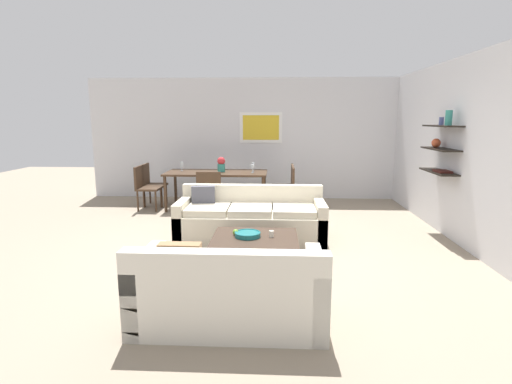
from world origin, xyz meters
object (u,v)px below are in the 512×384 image
(decorative_bowl, at_px, (247,234))
(dining_chair_left_near, at_px, (145,185))
(sofa_beige, at_px, (251,220))
(apple_on_coffee_table, at_px, (236,232))
(wine_glass_right_near, at_px, (252,167))
(loveseat_white, at_px, (229,291))
(coffee_table, at_px, (255,253))
(dining_table, at_px, (217,175))
(dining_chair_foot, at_px, (210,191))
(dining_chair_right_far, at_px, (287,183))
(wine_glass_right_far, at_px, (253,165))
(wine_glass_left_far, at_px, (182,165))
(dining_chair_left_far, at_px, (151,182))
(dining_chair_right_near, at_px, (287,186))
(candle_jar, at_px, (271,234))
(centerpiece_vase, at_px, (221,164))

(decorative_bowl, bearing_deg, dining_chair_left_near, 127.14)
(sofa_beige, height_order, apple_on_coffee_table, sofa_beige)
(wine_glass_right_near, bearing_deg, loveseat_white, -89.36)
(coffee_table, distance_m, dining_table, 3.41)
(coffee_table, height_order, dining_chair_left_near, dining_chair_left_near)
(coffee_table, bearing_deg, sofa_beige, 96.10)
(loveseat_white, bearing_deg, dining_chair_foot, 101.92)
(loveseat_white, bearing_deg, apple_on_coffee_table, 93.40)
(dining_chair_right_far, bearing_deg, wine_glass_right_far, -172.36)
(decorative_bowl, distance_m, wine_glass_left_far, 3.71)
(dining_chair_right_far, bearing_deg, coffee_table, -97.90)
(apple_on_coffee_table, height_order, dining_chair_left_far, dining_chair_left_far)
(apple_on_coffee_table, bearing_deg, dining_table, 102.53)
(dining_table, height_order, wine_glass_right_far, wine_glass_right_far)
(apple_on_coffee_table, bearing_deg, wine_glass_left_far, 113.74)
(decorative_bowl, distance_m, dining_chair_left_near, 3.76)
(loveseat_white, xyz_separation_m, dining_chair_right_near, (0.64, 4.37, 0.21))
(dining_chair_left_far, relative_size, wine_glass_right_far, 4.95)
(candle_jar, xyz_separation_m, wine_glass_left_far, (-1.88, 3.31, 0.46))
(decorative_bowl, height_order, dining_table, dining_table)
(centerpiece_vase, bearing_deg, wine_glass_right_near, -13.16)
(dining_chair_left_far, distance_m, dining_chair_right_near, 2.87)
(dining_chair_left_near, bearing_deg, sofa_beige, -39.46)
(coffee_table, xyz_separation_m, decorative_bowl, (-0.09, 0.04, 0.22))
(coffee_table, bearing_deg, loveseat_white, -96.83)
(loveseat_white, relative_size, coffee_table, 1.60)
(dining_table, bearing_deg, dining_chair_foot, -90.00)
(wine_glass_left_far, bearing_deg, wine_glass_right_far, 0.00)
(dining_chair_left_far, bearing_deg, dining_chair_right_far, 0.00)
(dining_chair_right_far, relative_size, dining_chair_left_far, 1.00)
(decorative_bowl, height_order, wine_glass_right_near, wine_glass_right_near)
(sofa_beige, height_order, wine_glass_left_far, wine_glass_left_far)
(dining_chair_left_near, bearing_deg, coffee_table, -52.08)
(coffee_table, xyz_separation_m, dining_chair_right_near, (0.48, 3.04, 0.31))
(apple_on_coffee_table, relative_size, dining_chair_left_far, 0.08)
(decorative_bowl, distance_m, dining_chair_foot, 2.49)
(sofa_beige, height_order, wine_glass_right_near, wine_glass_right_near)
(decorative_bowl, height_order, apple_on_coffee_table, apple_on_coffee_table)
(loveseat_white, distance_m, dining_chair_foot, 3.80)
(sofa_beige, bearing_deg, centerpiece_vase, 109.14)
(dining_table, bearing_deg, wine_glass_right_far, 8.73)
(apple_on_coffee_table, xyz_separation_m, wine_glass_right_far, (0.04, 3.26, 0.46))
(wine_glass_left_far, bearing_deg, dining_chair_foot, -53.01)
(dining_chair_right_far, distance_m, dining_chair_right_near, 0.41)
(wine_glass_right_near, bearing_deg, wine_glass_right_far, 90.00)
(coffee_table, distance_m, wine_glass_left_far, 3.82)
(decorative_bowl, distance_m, wine_glass_right_far, 3.35)
(dining_chair_right_far, bearing_deg, dining_chair_left_far, 180.00)
(decorative_bowl, height_order, dining_chair_foot, dining_chair_foot)
(dining_chair_left_near, relative_size, wine_glass_right_near, 5.38)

